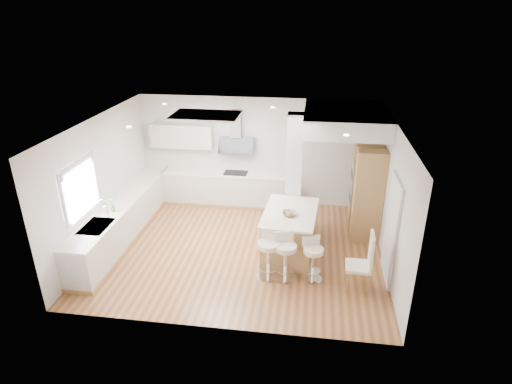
% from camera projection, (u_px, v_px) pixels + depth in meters
% --- Properties ---
extents(ground, '(6.00, 6.00, 0.00)m').
position_uv_depth(ground, '(241.00, 249.00, 9.31)').
color(ground, '#A66A3D').
rests_on(ground, ground).
extents(ceiling, '(6.00, 5.00, 0.02)m').
position_uv_depth(ceiling, '(241.00, 249.00, 9.31)').
color(ceiling, white).
rests_on(ceiling, ground).
extents(wall_back, '(6.00, 0.04, 2.80)m').
position_uv_depth(wall_back, '(257.00, 152.00, 11.01)').
color(wall_back, silver).
rests_on(wall_back, ground).
extents(wall_left, '(0.04, 5.00, 2.80)m').
position_uv_depth(wall_left, '(102.00, 182.00, 9.12)').
color(wall_left, silver).
rests_on(wall_left, ground).
extents(wall_right, '(0.04, 5.00, 2.80)m').
position_uv_depth(wall_right, '(391.00, 198.00, 8.37)').
color(wall_right, silver).
rests_on(wall_right, ground).
extents(skylight, '(4.10, 2.10, 0.06)m').
position_uv_depth(skylight, '(206.00, 116.00, 8.83)').
color(skylight, silver).
rests_on(skylight, ground).
extents(window_left, '(0.06, 1.28, 1.07)m').
position_uv_depth(window_left, '(80.00, 186.00, 8.18)').
color(window_left, white).
rests_on(window_left, ground).
extents(doorway_right, '(0.05, 1.00, 2.10)m').
position_uv_depth(doorway_right, '(391.00, 231.00, 7.99)').
color(doorway_right, '#433D34').
rests_on(doorway_right, ground).
extents(counter_left, '(0.63, 4.50, 1.35)m').
position_uv_depth(counter_left, '(125.00, 218.00, 9.67)').
color(counter_left, '#B0834B').
rests_on(counter_left, ground).
extents(counter_back, '(3.62, 0.63, 2.50)m').
position_uv_depth(counter_back, '(220.00, 179.00, 11.16)').
color(counter_back, '#B0834B').
rests_on(counter_back, ground).
extents(pillar, '(0.35, 0.35, 2.80)m').
position_uv_depth(pillar, '(294.00, 176.00, 9.47)').
color(pillar, silver).
rests_on(pillar, ground).
extents(soffit, '(1.78, 2.20, 0.40)m').
position_uv_depth(soffit, '(345.00, 119.00, 9.26)').
color(soffit, white).
rests_on(soffit, ground).
extents(oven_column, '(0.63, 1.21, 2.10)m').
position_uv_depth(oven_column, '(366.00, 189.00, 9.66)').
color(oven_column, '#B0834B').
rests_on(oven_column, ground).
extents(peninsula, '(1.17, 1.68, 1.06)m').
position_uv_depth(peninsula, '(289.00, 232.00, 8.97)').
color(peninsula, '#B0834B').
rests_on(peninsula, ground).
extents(bar_stool_a, '(0.48, 0.48, 0.99)m').
position_uv_depth(bar_stool_a, '(269.00, 252.00, 8.14)').
color(bar_stool_a, white).
rests_on(bar_stool_a, ground).
extents(bar_stool_b, '(0.54, 0.54, 0.97)m').
position_uv_depth(bar_stool_b, '(285.00, 254.00, 8.09)').
color(bar_stool_b, white).
rests_on(bar_stool_b, ground).
extents(bar_stool_c, '(0.52, 0.52, 0.89)m').
position_uv_depth(bar_stool_c, '(313.00, 257.00, 8.09)').
color(bar_stool_c, white).
rests_on(bar_stool_c, ground).
extents(dining_chair, '(0.47, 0.47, 1.16)m').
position_uv_depth(dining_chair, '(365.00, 260.00, 7.77)').
color(dining_chair, beige).
rests_on(dining_chair, ground).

